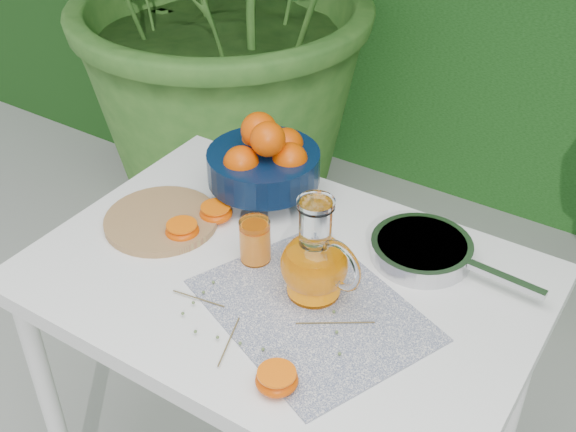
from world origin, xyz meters
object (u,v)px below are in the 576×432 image
Objects in this scene: fruit_bowl at (265,160)px; juice_pitcher at (315,263)px; cutting_board at (161,220)px; saute_pan at (423,249)px; white_table at (283,303)px.

fruit_bowl is 0.36m from juice_pitcher.
cutting_board is 0.67× the size of saute_pan.
juice_pitcher is at bearing -11.55° from white_table.
fruit_bowl is at bearing 177.19° from saute_pan.
saute_pan is (0.40, -0.02, -0.07)m from fruit_bowl.
fruit_bowl is 0.87× the size of saute_pan.
white_table is 0.31m from saute_pan.
white_table is 3.09× the size of fruit_bowl.
cutting_board is 1.17× the size of juice_pitcher.
cutting_board is (-0.32, -0.00, 0.09)m from white_table.
fruit_bowl is at bearing 139.40° from juice_pitcher.
juice_pitcher is at bearing -120.76° from saute_pan.
saute_pan is at bearing -2.81° from fruit_bowl.
juice_pitcher reaches higher than fruit_bowl.
saute_pan is at bearing 59.24° from juice_pitcher.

